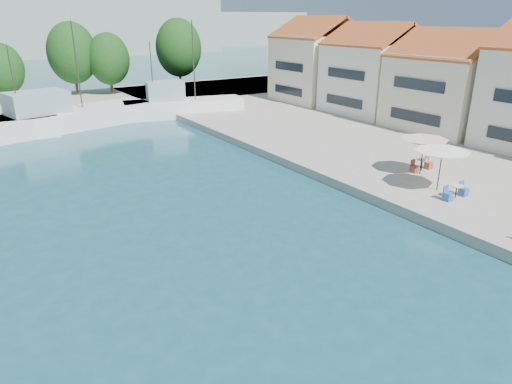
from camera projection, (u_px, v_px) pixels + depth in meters
quay_right at (459, 141)px, 38.37m from camera, size 32.00×92.00×0.60m
quay_far at (10, 108)px, 52.14m from camera, size 90.00×16.00×0.60m
hill_east at (118, 30)px, 163.05m from camera, size 140.00×40.00×12.00m
building_04 at (451, 78)px, 40.05m from camera, size 9.00×8.80×9.20m
building_05 at (375, 67)px, 47.02m from camera, size 8.40×8.80×9.70m
building_06 at (318, 58)px, 53.99m from camera, size 9.00×8.80×10.20m
trawler_03 at (62, 118)px, 43.40m from camera, size 17.41×8.11×10.20m
trawler_04 at (181, 107)px, 49.04m from camera, size 12.99×6.26×10.20m
tree_05 at (3, 69)px, 51.92m from camera, size 4.60×4.60×6.81m
tree_06 at (72, 53)px, 57.68m from camera, size 6.12×6.12×9.06m
tree_07 at (109, 59)px, 58.39m from camera, size 5.23×5.23×7.74m
tree_08 at (179, 48)px, 64.10m from camera, size 6.40×6.40×9.47m
umbrella_white at (442, 155)px, 25.86m from camera, size 3.06×3.06×2.36m
umbrella_cream at (424, 143)px, 28.53m from camera, size 2.96×2.96×2.34m
cafe_table_02 at (456, 193)px, 25.29m from camera, size 1.82×0.70×0.76m
cafe_table_03 at (422, 166)px, 29.87m from camera, size 1.82×0.70×0.76m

